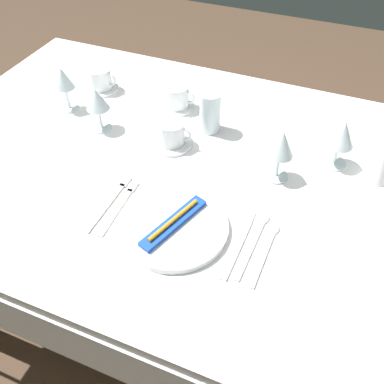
{
  "coord_description": "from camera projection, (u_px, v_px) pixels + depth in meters",
  "views": [
    {
      "loc": [
        0.31,
        -0.85,
        1.55
      ],
      "look_at": [
        0.01,
        -0.12,
        0.76
      ],
      "focal_mm": 39.12,
      "sensor_mm": 36.0,
      "label": 1
    }
  ],
  "objects": [
    {
      "name": "fork_outer",
      "position": [
        121.0,
        205.0,
        1.1
      ],
      "size": [
        0.03,
        0.21,
        0.0
      ],
      "color": "beige",
      "rests_on": "dining_table"
    },
    {
      "name": "napkin_folded",
      "position": [
        383.0,
        159.0,
        1.13
      ],
      "size": [
        0.07,
        0.07,
        0.14
      ],
      "primitive_type": "cone",
      "color": "white",
      "rests_on": "dining_table"
    },
    {
      "name": "wine_glass_left",
      "position": [
        282.0,
        146.0,
        1.11
      ],
      "size": [
        0.07,
        0.07,
        0.16
      ],
      "color": "silver",
      "rests_on": "dining_table"
    },
    {
      "name": "wine_glass_centre",
      "position": [
        63.0,
        80.0,
        1.35
      ],
      "size": [
        0.07,
        0.07,
        0.15
      ],
      "color": "silver",
      "rests_on": "dining_table"
    },
    {
      "name": "coffee_cup_right",
      "position": [
        177.0,
        96.0,
        1.39
      ],
      "size": [
        0.11,
        0.09,
        0.07
      ],
      "color": "white",
      "rests_on": "saucer_right"
    },
    {
      "name": "dining_table",
      "position": [
        204.0,
        189.0,
        1.26
      ],
      "size": [
        1.8,
        1.11,
        0.74
      ],
      "color": "white",
      "rests_on": "ground"
    },
    {
      "name": "fork_inner",
      "position": [
        111.0,
        200.0,
        1.11
      ],
      "size": [
        0.02,
        0.22,
        0.0
      ],
      "color": "beige",
      "rests_on": "dining_table"
    },
    {
      "name": "saucer_left",
      "position": [
        172.0,
        143.0,
        1.28
      ],
      "size": [
        0.13,
        0.13,
        0.01
      ],
      "primitive_type": "cylinder",
      "color": "white",
      "rests_on": "dining_table"
    },
    {
      "name": "coffee_cup_far",
      "position": [
        100.0,
        78.0,
        1.48
      ],
      "size": [
        0.11,
        0.08,
        0.07
      ],
      "color": "white",
      "rests_on": "saucer_far"
    },
    {
      "name": "spoon_dessert",
      "position": [
        268.0,
        245.0,
        1.01
      ],
      "size": [
        0.03,
        0.21,
        0.01
      ],
      "color": "beige",
      "rests_on": "dining_table"
    },
    {
      "name": "saucer_right",
      "position": [
        176.0,
        106.0,
        1.42
      ],
      "size": [
        0.12,
        0.12,
        0.01
      ],
      "primitive_type": "cylinder",
      "color": "white",
      "rests_on": "dining_table"
    },
    {
      "name": "dinner_knife",
      "position": [
        238.0,
        245.0,
        1.01
      ],
      "size": [
        0.02,
        0.23,
        0.0
      ],
      "color": "beige",
      "rests_on": "dining_table"
    },
    {
      "name": "spoon_soup",
      "position": [
        256.0,
        236.0,
        1.03
      ],
      "size": [
        0.03,
        0.23,
        0.01
      ],
      "color": "beige",
      "rests_on": "dining_table"
    },
    {
      "name": "dinner_plate",
      "position": [
        174.0,
        227.0,
        1.04
      ],
      "size": [
        0.27,
        0.27,
        0.02
      ],
      "primitive_type": "cylinder",
      "color": "white",
      "rests_on": "dining_table"
    },
    {
      "name": "ground_plane",
      "position": [
        201.0,
        302.0,
        1.73
      ],
      "size": [
        6.0,
        6.0,
        0.0
      ],
      "primitive_type": "plane",
      "color": "#4C3828"
    },
    {
      "name": "toothbrush_package",
      "position": [
        174.0,
        222.0,
        1.03
      ],
      "size": [
        0.1,
        0.21,
        0.02
      ],
      "color": "blue",
      "rests_on": "dinner_plate"
    },
    {
      "name": "wine_glass_right",
      "position": [
        97.0,
        101.0,
        1.27
      ],
      "size": [
        0.07,
        0.07,
        0.14
      ],
      "color": "silver",
      "rests_on": "dining_table"
    },
    {
      "name": "drink_tumbler",
      "position": [
        210.0,
        112.0,
        1.29
      ],
      "size": [
        0.07,
        0.07,
        0.13
      ],
      "color": "silver",
      "rests_on": "dining_table"
    },
    {
      "name": "wine_glass_far",
      "position": [
        342.0,
        136.0,
        1.15
      ],
      "size": [
        0.08,
        0.08,
        0.15
      ],
      "color": "silver",
      "rests_on": "dining_table"
    },
    {
      "name": "coffee_cup_left",
      "position": [
        172.0,
        132.0,
        1.25
      ],
      "size": [
        0.11,
        0.08,
        0.07
      ],
      "color": "white",
      "rests_on": "saucer_left"
    },
    {
      "name": "saucer_far",
      "position": [
        102.0,
        88.0,
        1.51
      ],
      "size": [
        0.12,
        0.12,
        0.01
      ],
      "primitive_type": "cylinder",
      "color": "white",
      "rests_on": "dining_table"
    }
  ]
}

